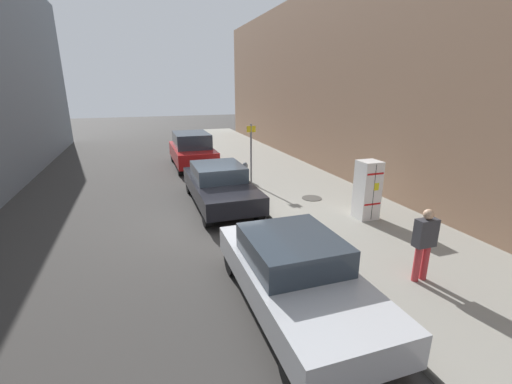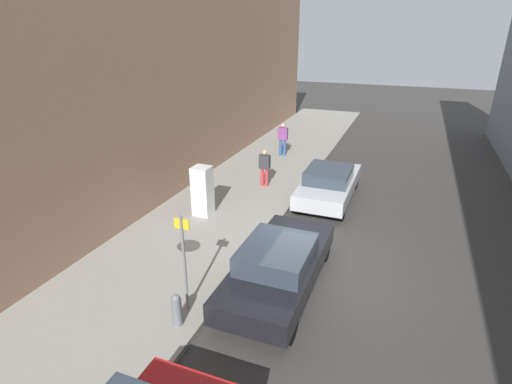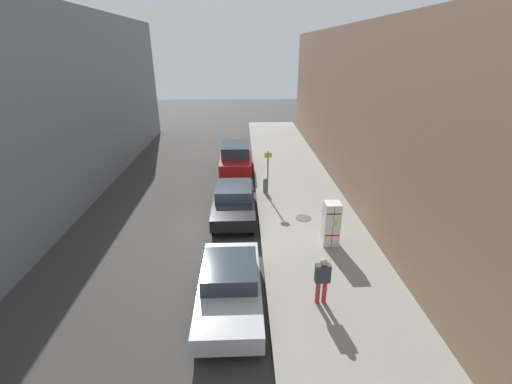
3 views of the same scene
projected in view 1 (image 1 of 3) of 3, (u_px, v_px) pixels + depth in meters
name	position (u px, v px, depth m)	size (l,w,h in m)	color
ground_plane	(213.00, 221.00, 10.54)	(80.00, 80.00, 0.00)	#383533
sidewalk_slab	(326.00, 205.00, 11.72)	(4.53, 44.00, 0.15)	gray
building_facade_near	(424.00, 80.00, 11.58)	(2.46, 39.60, 8.32)	#937056
discarded_refrigerator	(367.00, 190.00, 10.12)	(0.61, 0.61, 1.75)	white
manhole_cover	(312.00, 198.00, 12.15)	(0.70, 0.70, 0.02)	#47443F
street_sign_post	(251.00, 151.00, 13.57)	(0.36, 0.07, 2.42)	slate
fire_hydrant	(245.00, 171.00, 14.35)	(0.22, 0.22, 0.79)	slate
pedestrian_walking_far	(424.00, 241.00, 6.79)	(0.45, 0.22, 1.54)	#B73338
parked_suv_red	(192.00, 150.00, 17.32)	(1.88, 4.45, 1.74)	red
parked_sedan_dark	(219.00, 184.00, 11.77)	(1.86, 4.69, 1.39)	black
parked_sedan_silver	(295.00, 273.00, 6.22)	(1.83, 4.37, 1.38)	silver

